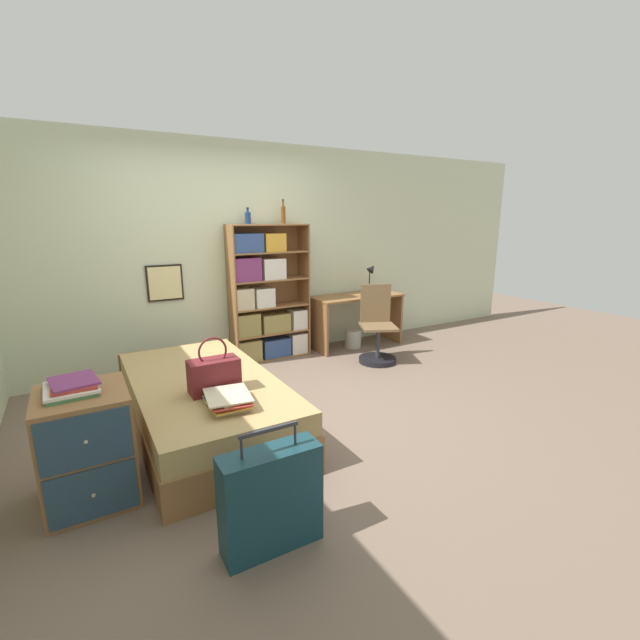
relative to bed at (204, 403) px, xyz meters
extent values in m
plane|color=#756051|center=(0.63, -0.02, -0.22)|extent=(14.00, 14.00, 0.00)
cube|color=beige|center=(0.63, 1.64, 1.08)|extent=(10.00, 0.06, 2.60)
cube|color=black|center=(0.05, 1.60, 0.80)|extent=(0.39, 0.02, 0.40)
cube|color=beige|center=(0.05, 1.59, 0.80)|extent=(0.35, 0.01, 0.36)
cube|color=olive|center=(0.00, -0.02, -0.09)|extent=(1.09, 2.09, 0.27)
cube|color=tan|center=(0.00, -0.02, 0.14)|extent=(1.06, 2.06, 0.18)
cube|color=olive|center=(0.00, 1.00, 0.00)|extent=(1.09, 0.04, 0.45)
cube|color=maroon|center=(0.01, -0.33, 0.35)|extent=(0.37, 0.19, 0.26)
torus|color=maroon|center=(0.01, -0.33, 0.55)|extent=(0.22, 0.02, 0.22)
cube|color=beige|center=(0.01, -0.64, 0.23)|extent=(0.26, 0.30, 0.01)
cube|color=beige|center=(0.00, -0.63, 0.25)|extent=(0.26, 0.30, 0.02)
cube|color=gold|center=(0.00, -0.64, 0.26)|extent=(0.25, 0.36, 0.01)
cube|color=#334C84|center=(0.00, -0.64, 0.28)|extent=(0.25, 0.26, 0.01)
cube|color=#B2382D|center=(0.01, -0.65, 0.29)|extent=(0.31, 0.38, 0.01)
cube|color=#99894C|center=(0.01, -0.64, 0.30)|extent=(0.24, 0.33, 0.01)
cube|color=beige|center=(0.01, -0.63, 0.31)|extent=(0.35, 0.39, 0.01)
cube|color=#143842|center=(-0.06, -1.51, 0.06)|extent=(0.54, 0.19, 0.57)
cylinder|color=#2D2D33|center=(-0.21, -1.51, 0.41)|extent=(0.01, 0.01, 0.12)
cylinder|color=#2D2D33|center=(0.09, -1.51, 0.41)|extent=(0.01, 0.01, 0.12)
cube|color=#2D2D33|center=(-0.06, -1.51, 0.47)|extent=(0.32, 0.02, 0.02)
cube|color=olive|center=(-0.87, -0.55, 0.13)|extent=(0.51, 0.54, 0.71)
cube|color=#284256|center=(-0.87, -0.83, -0.03)|extent=(0.47, 0.01, 0.32)
sphere|color=#B2A893|center=(-0.87, -0.84, -0.03)|extent=(0.02, 0.02, 0.02)
cube|color=#284256|center=(-0.87, -0.83, 0.30)|extent=(0.47, 0.01, 0.32)
sphere|color=#B2A893|center=(-0.87, -0.84, 0.30)|extent=(0.02, 0.02, 0.02)
cube|color=#427A4C|center=(-0.92, -0.51, 0.50)|extent=(0.29, 0.37, 0.02)
cube|color=silver|center=(-0.91, -0.53, 0.52)|extent=(0.30, 0.33, 0.02)
cube|color=#B2382D|center=(-0.90, -0.53, 0.54)|extent=(0.24, 0.27, 0.02)
cube|color=#7A336B|center=(-0.90, -0.51, 0.56)|extent=(0.29, 0.32, 0.01)
cube|color=olive|center=(0.76, 1.44, 0.61)|extent=(0.02, 0.30, 1.66)
cube|color=olive|center=(1.72, 1.44, 0.61)|extent=(0.02, 0.30, 1.66)
cube|color=olive|center=(1.24, 1.59, 0.61)|extent=(0.98, 0.01, 1.66)
cube|color=olive|center=(1.24, 1.44, -0.21)|extent=(0.94, 0.30, 0.02)
cube|color=olive|center=(1.24, 1.44, 0.11)|extent=(0.94, 0.30, 0.02)
cube|color=olive|center=(1.24, 1.44, 0.44)|extent=(0.94, 0.30, 0.02)
cube|color=olive|center=(1.24, 1.44, 0.77)|extent=(0.94, 0.30, 0.02)
cube|color=olive|center=(1.24, 1.44, 1.10)|extent=(0.94, 0.30, 0.02)
cube|color=olive|center=(1.24, 1.44, 1.42)|extent=(0.94, 0.30, 0.02)
cube|color=#99894C|center=(0.92, 1.42, -0.08)|extent=(0.29, 0.23, 0.26)
cube|color=#334C84|center=(1.28, 1.42, -0.09)|extent=(0.35, 0.23, 0.23)
cube|color=silver|center=(1.59, 1.42, -0.08)|extent=(0.21, 0.23, 0.26)
cube|color=#99894C|center=(0.92, 1.42, 0.25)|extent=(0.28, 0.23, 0.27)
cube|color=#99894C|center=(1.28, 1.42, 0.23)|extent=(0.36, 0.23, 0.23)
cube|color=silver|center=(1.60, 1.42, 0.24)|extent=(0.20, 0.23, 0.24)
cube|color=beige|center=(0.89, 1.42, 0.57)|extent=(0.21, 0.23, 0.25)
cube|color=silver|center=(1.14, 1.42, 0.56)|extent=(0.24, 0.23, 0.23)
cube|color=#7A336B|center=(0.94, 1.42, 0.92)|extent=(0.32, 0.23, 0.27)
cube|color=silver|center=(1.27, 1.42, 0.90)|extent=(0.28, 0.23, 0.25)
cube|color=#334C84|center=(0.96, 1.42, 1.22)|extent=(0.36, 0.23, 0.22)
cube|color=gold|center=(1.29, 1.42, 1.22)|extent=(0.26, 0.23, 0.21)
cylinder|color=navy|center=(1.01, 1.48, 1.50)|extent=(0.07, 0.07, 0.13)
cylinder|color=navy|center=(1.01, 1.48, 1.59)|extent=(0.03, 0.03, 0.04)
cylinder|color=#232328|center=(1.01, 1.48, 1.62)|extent=(0.03, 0.03, 0.02)
cylinder|color=brown|center=(1.45, 1.45, 1.54)|extent=(0.06, 0.06, 0.20)
cylinder|color=brown|center=(1.45, 1.45, 1.67)|extent=(0.02, 0.02, 0.06)
cylinder|color=#232328|center=(1.45, 1.45, 1.71)|extent=(0.03, 0.03, 0.02)
cube|color=olive|center=(2.46, 1.32, 0.47)|extent=(1.25, 0.53, 0.02)
cube|color=olive|center=(1.86, 1.32, 0.12)|extent=(0.03, 0.49, 0.68)
cube|color=olive|center=(3.07, 1.32, 0.12)|extent=(0.03, 0.49, 0.68)
cylinder|color=black|center=(2.68, 1.34, 0.49)|extent=(0.13, 0.13, 0.02)
cylinder|color=black|center=(2.68, 1.34, 0.65)|extent=(0.02, 0.02, 0.31)
cone|color=black|center=(2.72, 1.34, 0.83)|extent=(0.15, 0.11, 0.15)
cylinder|color=black|center=(2.29, 0.61, -0.19)|extent=(0.45, 0.45, 0.06)
cylinder|color=#333338|center=(2.29, 0.61, -0.01)|extent=(0.05, 0.05, 0.44)
cube|color=brown|center=(2.29, 0.61, 0.23)|extent=(0.55, 0.55, 0.03)
cube|color=brown|center=(2.37, 0.78, 0.48)|extent=(0.35, 0.19, 0.47)
cylinder|color=#B7B2A8|center=(2.38, 1.27, -0.10)|extent=(0.22, 0.22, 0.24)
camera|label=1|loc=(-0.82, -3.35, 1.52)|focal=24.00mm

